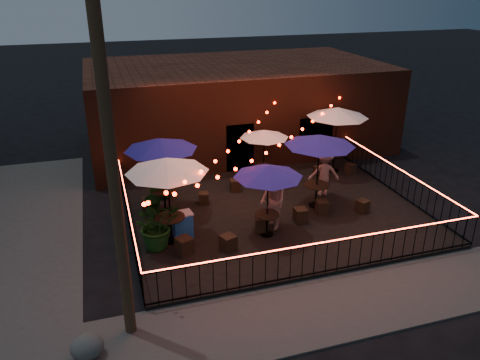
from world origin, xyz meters
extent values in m
plane|color=black|center=(0.00, 0.00, 0.00)|extent=(110.00, 110.00, 0.00)
cube|color=black|center=(0.00, 2.00, 0.07)|extent=(10.00, 8.00, 0.15)
cube|color=#403F3B|center=(0.00, -3.25, 0.03)|extent=(18.00, 2.50, 0.05)
cube|color=#3D1C10|center=(1.00, 10.00, 2.00)|extent=(14.00, 8.00, 4.00)
cube|color=black|center=(0.00, 6.12, 1.10)|extent=(1.20, 0.24, 2.20)
cube|color=black|center=(3.50, 6.12, 1.60)|extent=(1.60, 0.24, 1.20)
cylinder|color=#3D2619|center=(-5.40, -2.60, 4.00)|extent=(0.26, 0.26, 8.00)
cube|color=black|center=(0.00, -2.00, 0.23)|extent=(10.00, 0.04, 0.04)
cube|color=black|center=(0.00, -2.00, 1.15)|extent=(10.00, 0.04, 0.04)
cube|color=#FF3E20|center=(0.00, -2.00, 1.18)|extent=(10.00, 0.03, 0.02)
cube|color=black|center=(-5.00, 2.00, 0.23)|extent=(0.04, 8.00, 0.04)
cube|color=black|center=(-5.00, 2.00, 1.15)|extent=(0.04, 8.00, 0.04)
cube|color=#FF3E20|center=(-5.00, 2.00, 1.18)|extent=(0.03, 8.00, 0.02)
cube|color=black|center=(5.00, 2.00, 0.23)|extent=(0.04, 8.00, 0.04)
cube|color=black|center=(5.00, 2.00, 1.15)|extent=(0.04, 8.00, 0.04)
cube|color=#FF3E20|center=(5.00, 2.00, 1.18)|extent=(0.03, 8.00, 0.02)
cylinder|color=black|center=(-3.80, 1.04, 0.17)|extent=(0.50, 0.50, 0.03)
cylinder|color=black|center=(-3.80, 1.04, 0.57)|extent=(0.07, 0.07, 0.81)
cylinder|color=black|center=(-3.80, 1.04, 0.99)|extent=(0.90, 0.90, 0.05)
cylinder|color=black|center=(-3.80, 1.04, 1.51)|extent=(0.05, 0.05, 2.71)
cone|color=silver|center=(-3.80, 1.04, 2.69)|extent=(2.79, 2.79, 0.40)
cylinder|color=black|center=(-3.68, 3.11, 0.17)|extent=(0.49, 0.49, 0.03)
cylinder|color=black|center=(-3.68, 3.11, 0.57)|extent=(0.07, 0.07, 0.81)
cylinder|color=black|center=(-3.68, 3.11, 0.98)|extent=(0.90, 0.90, 0.04)
cylinder|color=black|center=(-3.68, 3.11, 1.50)|extent=(0.05, 0.05, 2.69)
cone|color=navy|center=(-3.68, 3.11, 2.68)|extent=(2.50, 2.50, 0.39)
cylinder|color=black|center=(-0.81, 0.52, 0.16)|extent=(0.43, 0.43, 0.03)
cylinder|color=black|center=(-0.81, 0.52, 0.51)|extent=(0.06, 0.06, 0.70)
cylinder|color=black|center=(-0.81, 0.52, 0.87)|extent=(0.78, 0.78, 0.04)
cylinder|color=black|center=(-0.81, 0.52, 1.32)|extent=(0.04, 0.04, 2.35)
cone|color=navy|center=(-0.81, 0.52, 2.35)|extent=(2.59, 2.59, 0.34)
cylinder|color=black|center=(0.60, 4.72, 0.16)|extent=(0.39, 0.39, 0.03)
cylinder|color=black|center=(0.60, 4.72, 0.48)|extent=(0.05, 0.05, 0.64)
cylinder|color=black|center=(0.60, 4.72, 0.80)|extent=(0.71, 0.71, 0.04)
cylinder|color=black|center=(0.60, 4.72, 1.21)|extent=(0.04, 0.04, 2.12)
cone|color=silver|center=(0.60, 4.72, 2.14)|extent=(2.28, 2.28, 0.31)
cylinder|color=black|center=(1.61, 1.96, 0.17)|extent=(0.49, 0.49, 0.03)
cylinder|color=black|center=(1.61, 1.96, 0.56)|extent=(0.07, 0.07, 0.80)
cylinder|color=black|center=(1.61, 1.96, 0.97)|extent=(0.89, 0.89, 0.04)
cylinder|color=black|center=(1.61, 1.96, 1.49)|extent=(0.05, 0.05, 2.67)
cone|color=navy|center=(1.61, 1.96, 2.66)|extent=(3.09, 3.09, 0.39)
cylinder|color=black|center=(3.80, 4.80, 0.17)|extent=(0.50, 0.50, 0.03)
cylinder|color=black|center=(3.80, 4.80, 0.57)|extent=(0.07, 0.07, 0.83)
cylinder|color=black|center=(3.80, 4.80, 1.00)|extent=(0.92, 0.92, 0.05)
cylinder|color=black|center=(3.80, 4.80, 1.53)|extent=(0.05, 0.05, 2.75)
cone|color=silver|center=(3.80, 4.80, 2.73)|extent=(3.07, 3.07, 0.40)
cube|color=black|center=(-3.55, 0.22, 0.41)|extent=(0.57, 0.57, 0.51)
cube|color=black|center=(-2.25, 0.00, 0.39)|extent=(0.53, 0.53, 0.49)
cube|color=black|center=(-4.24, 3.37, 0.39)|extent=(0.45, 0.45, 0.47)
cube|color=black|center=(-2.23, 3.34, 0.36)|extent=(0.42, 0.42, 0.42)
cube|color=black|center=(-0.89, 0.79, 0.39)|extent=(0.51, 0.51, 0.49)
cube|color=black|center=(0.58, 1.00, 0.39)|extent=(0.43, 0.43, 0.49)
cube|color=black|center=(-0.80, 4.09, 0.38)|extent=(0.43, 0.43, 0.45)
cube|color=black|center=(1.01, 4.12, 0.40)|extent=(0.51, 0.51, 0.50)
cube|color=black|center=(1.56, 1.37, 0.38)|extent=(0.46, 0.46, 0.47)
cube|color=black|center=(2.97, 1.03, 0.37)|extent=(0.48, 0.48, 0.44)
cube|color=black|center=(2.97, 4.47, 0.36)|extent=(0.40, 0.40, 0.42)
cube|color=black|center=(4.35, 4.32, 0.36)|extent=(0.45, 0.45, 0.42)
imported|color=#D5AC8F|center=(-0.40, 1.02, 1.02)|extent=(0.59, 0.73, 1.75)
imported|color=tan|center=(-0.47, 0.93, 1.12)|extent=(0.81, 1.00, 1.95)
imported|color=tan|center=(2.29, 2.75, 1.04)|extent=(1.29, 0.95, 1.78)
imported|color=#0B3A0D|center=(-4.25, 0.83, 0.92)|extent=(1.64, 1.51, 1.54)
imported|color=#12350D|center=(-4.01, 3.15, 0.79)|extent=(0.83, 0.74, 1.28)
imported|color=#0E370A|center=(-3.54, 4.28, 0.74)|extent=(0.67, 0.67, 1.19)
cube|color=blue|center=(-3.42, 1.18, 0.56)|extent=(0.66, 0.50, 0.81)
cube|color=silver|center=(-3.42, 1.18, 0.98)|extent=(0.70, 0.55, 0.05)
ellipsoid|color=#4C4C47|center=(-6.38, -3.18, 0.32)|extent=(0.93, 0.84, 0.63)
camera|label=1|loc=(-5.53, -11.77, 7.75)|focal=35.00mm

